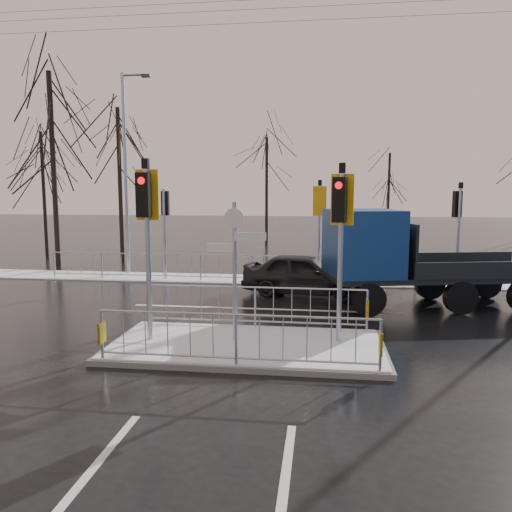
# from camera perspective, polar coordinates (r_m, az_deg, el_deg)

# --- Properties ---
(ground) EXTENTS (120.00, 120.00, 0.00)m
(ground) POSITION_cam_1_polar(r_m,az_deg,el_deg) (11.15, -1.05, -10.60)
(ground) COLOR black
(ground) RESTS_ON ground
(snow_verge) EXTENTS (30.00, 2.00, 0.04)m
(snow_verge) POSITION_cam_1_polar(r_m,az_deg,el_deg) (19.46, 2.72, -2.76)
(snow_verge) COLOR silver
(snow_verge) RESTS_ON ground
(lane_markings) EXTENTS (8.00, 11.38, 0.01)m
(lane_markings) POSITION_cam_1_polar(r_m,az_deg,el_deg) (10.84, -1.32, -11.12)
(lane_markings) COLOR silver
(lane_markings) RESTS_ON ground
(traffic_island) EXTENTS (6.00, 3.04, 4.15)m
(traffic_island) POSITION_cam_1_polar(r_m,az_deg,el_deg) (11.05, -1.11, -8.65)
(traffic_island) COLOR #63635E
(traffic_island) RESTS_ON ground
(far_kerb_fixtures) EXTENTS (18.00, 0.65, 3.83)m
(far_kerb_fixtures) POSITION_cam_1_polar(r_m,az_deg,el_deg) (18.78, 3.50, -0.05)
(far_kerb_fixtures) COLOR #9CA1AB
(far_kerb_fixtures) RESTS_ON ground
(car_far_lane) EXTENTS (4.34, 2.32, 1.40)m
(car_far_lane) POSITION_cam_1_polar(r_m,az_deg,el_deg) (16.72, 5.60, -2.09)
(car_far_lane) COLOR black
(car_far_lane) RESTS_ON ground
(flatbed_truck) EXTENTS (6.64, 3.62, 2.92)m
(flatbed_truck) POSITION_cam_1_polar(r_m,az_deg,el_deg) (15.30, 15.24, 0.02)
(flatbed_truck) COLOR black
(flatbed_truck) RESTS_ON ground
(tree_near_a) EXTENTS (4.75, 4.75, 8.97)m
(tree_near_a) POSITION_cam_1_polar(r_m,az_deg,el_deg) (24.80, -22.32, 13.02)
(tree_near_a) COLOR black
(tree_near_a) RESTS_ON ground
(tree_near_b) EXTENTS (4.00, 4.00, 7.55)m
(tree_near_b) POSITION_cam_1_polar(r_m,az_deg,el_deg) (24.97, -15.38, 11.04)
(tree_near_b) COLOR black
(tree_near_b) RESTS_ON ground
(tree_near_c) EXTENTS (3.50, 3.50, 6.61)m
(tree_near_c) POSITION_cam_1_polar(r_m,az_deg,el_deg) (27.84, -23.20, 8.98)
(tree_near_c) COLOR black
(tree_near_c) RESTS_ON ground
(tree_far_a) EXTENTS (3.75, 3.75, 7.08)m
(tree_far_a) POSITION_cam_1_polar(r_m,az_deg,el_deg) (32.72, 1.23, 9.80)
(tree_far_a) COLOR black
(tree_far_a) RESTS_ON ground
(tree_far_b) EXTENTS (3.25, 3.25, 6.14)m
(tree_far_b) POSITION_cam_1_polar(r_m,az_deg,el_deg) (34.78, 14.96, 8.35)
(tree_far_b) COLOR black
(tree_far_b) RESTS_ON ground
(street_lamp_left) EXTENTS (1.25, 0.18, 8.20)m
(street_lamp_left) POSITION_cam_1_polar(r_m,az_deg,el_deg) (21.56, -14.55, 9.94)
(street_lamp_left) COLOR #9CA1AB
(street_lamp_left) RESTS_ON ground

